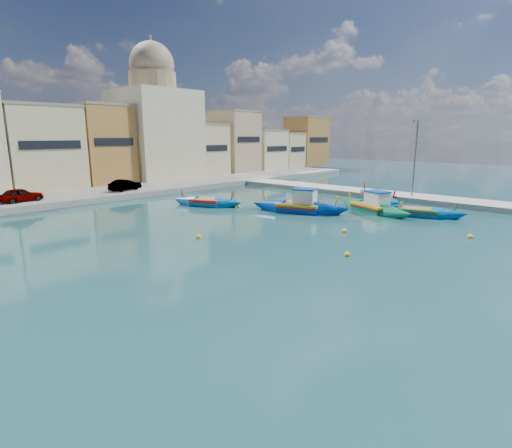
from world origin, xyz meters
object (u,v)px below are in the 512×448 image
church_block (155,122)px  luzzu_green (207,203)px  luzzu_turquoise_cabin (373,208)px  luzzu_blue_cabin (299,208)px  luzzu_cyan_mid (378,198)px  luzzu_blue_south (416,213)px  quay_street_lamp (415,158)px

church_block → luzzu_green: size_ratio=2.55×
luzzu_turquoise_cabin → luzzu_green: bearing=121.0°
luzzu_blue_cabin → luzzu_cyan_mid: 10.47m
luzzu_blue_cabin → luzzu_blue_south: bearing=-57.4°
church_block → luzzu_blue_cabin: bearing=-100.1°
luzzu_turquoise_cabin → luzzu_blue_south: (0.73, -3.52, -0.11)m
quay_street_lamp → luzzu_green: 21.12m
luzzu_blue_cabin → luzzu_blue_south: 9.67m
church_block → luzzu_blue_cabin: (-5.22, -29.24, -8.02)m
luzzu_cyan_mid → luzzu_green: (-13.57, 10.68, -0.02)m
luzzu_turquoise_cabin → luzzu_cyan_mid: luzzu_turquoise_cabin is taller
quay_street_lamp → luzzu_cyan_mid: (-2.44, 2.47, -4.06)m
luzzu_cyan_mid → luzzu_blue_cabin: bearing=167.4°
quay_street_lamp → luzzu_cyan_mid: 5.35m
church_block → luzzu_turquoise_cabin: church_block is taller
quay_street_lamp → luzzu_blue_south: 9.15m
luzzu_green → luzzu_blue_south: luzzu_green is taller
quay_street_lamp → luzzu_cyan_mid: size_ratio=0.97×
luzzu_turquoise_cabin → luzzu_green: 15.20m
luzzu_turquoise_cabin → luzzu_green: (-7.83, 13.02, -0.10)m
luzzu_blue_cabin → luzzu_green: (-3.35, 8.40, -0.14)m
luzzu_turquoise_cabin → luzzu_cyan_mid: bearing=22.2°
quay_street_lamp → luzzu_blue_south: bearing=-155.5°
quay_street_lamp → luzzu_green: size_ratio=1.07×
luzzu_blue_south → quay_street_lamp: bearing=24.5°
quay_street_lamp → luzzu_green: (-16.01, 13.15, -4.09)m
luzzu_turquoise_cabin → luzzu_green: size_ratio=1.21×
luzzu_green → luzzu_blue_south: bearing=-62.6°
church_block → luzzu_blue_south: size_ratio=2.34×
luzzu_cyan_mid → luzzu_turquoise_cabin: bearing=-157.8°
luzzu_cyan_mid → luzzu_green: bearing=141.8°
luzzu_blue_cabin → luzzu_blue_south: luzzu_blue_cabin is taller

